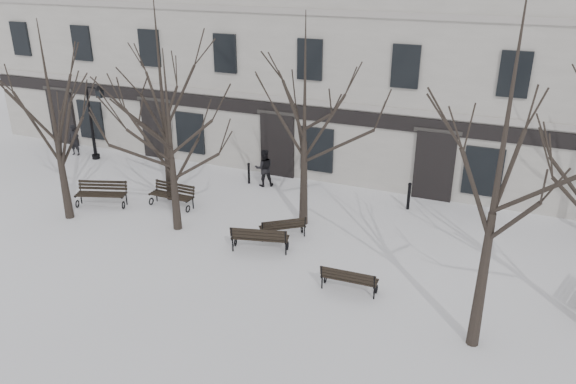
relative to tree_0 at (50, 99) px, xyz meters
The scene contains 17 objects.
ground 10.32m from the tree_0, ahead, with size 100.00×100.00×0.00m, color white.
building 15.33m from the tree_0, 53.14° to the left, with size 40.40×10.20×11.40m.
tree_0 is the anchor object (origin of this frame).
tree_1 4.52m from the tree_0, 10.42° to the left, with size 4.63×4.63×6.61m.
tree_2 15.44m from the tree_0, ahead, with size 6.33×6.33×9.04m.
tree_4 4.06m from the tree_0, 49.45° to the left, with size 5.77×5.77×8.25m.
tree_5 9.11m from the tree_0, 19.29° to the left, with size 5.44×5.44×7.78m.
bench_0 4.37m from the tree_0, 72.21° to the left, with size 2.11×1.33×1.01m.
bench_1 9.01m from the tree_0, ahead, with size 2.05×1.16×0.98m.
bench_2 12.32m from the tree_0, ahead, with size 1.73×0.68×0.86m.
bench_3 5.75m from the tree_0, 38.05° to the left, with size 1.90×0.74×0.95m.
bench_4 9.48m from the tree_0, 11.01° to the left, with size 1.64×1.45×0.83m.
lamp_post 7.17m from the tree_0, 120.04° to the left, with size 1.18×0.44×3.78m.
bollard_a 8.66m from the tree_0, 49.97° to the left, with size 0.13×0.13×0.98m.
bollard_b 13.94m from the tree_0, 25.91° to the left, with size 0.15×0.15×1.15m.
pedestrian_a 9.01m from the tree_0, 130.04° to the left, with size 0.58×0.38×1.58m, color black.
pedestrian_b 9.37m from the tree_0, 46.08° to the left, with size 0.81×0.63×1.67m, color black.
Camera 1 is at (6.26, -14.20, 9.48)m, focal length 35.00 mm.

